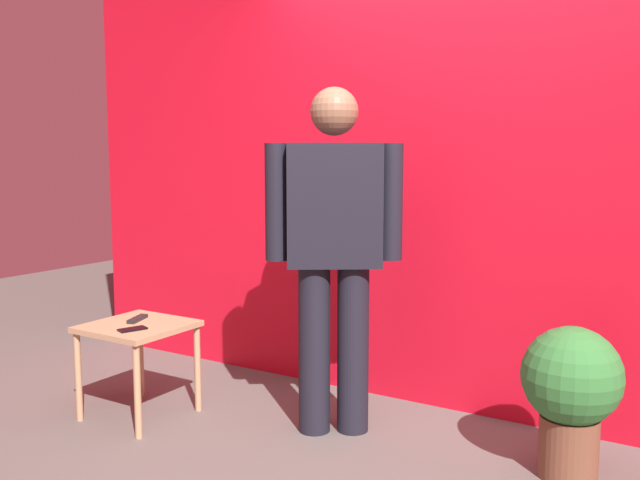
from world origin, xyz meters
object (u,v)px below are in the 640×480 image
at_px(tv_remote, 137,319).
at_px(potted_plant, 571,389).
at_px(side_table, 138,338).
at_px(cell_phone, 132,329).
at_px(standing_person, 334,243).

height_order(tv_remote, potted_plant, potted_plant).
xyz_separation_m(side_table, tv_remote, (-0.05, 0.05, 0.09)).
relative_size(tv_remote, potted_plant, 0.25).
bearing_deg(side_table, potted_plant, 12.65).
bearing_deg(cell_phone, tv_remote, 150.44).
bearing_deg(standing_person, side_table, -159.11).
bearing_deg(potted_plant, side_table, -167.35).
distance_m(side_table, tv_remote, 0.12).
height_order(standing_person, tv_remote, standing_person).
bearing_deg(side_table, standing_person, 20.89).
xyz_separation_m(side_table, cell_phone, (0.08, -0.11, 0.08)).
xyz_separation_m(standing_person, tv_remote, (-1.07, -0.34, -0.46)).
relative_size(standing_person, tv_remote, 10.42).
xyz_separation_m(cell_phone, potted_plant, (2.10, 0.60, -0.12)).
height_order(standing_person, potted_plant, standing_person).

